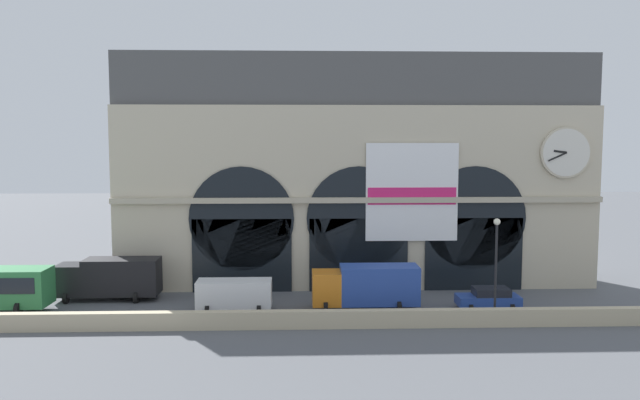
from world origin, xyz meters
TOP-DOWN VIEW (x-y plane):
  - ground_plane at (0.00, 0.00)m, footprint 200.00×200.00m
  - quay_parapet_wall at (0.00, -4.86)m, footprint 90.00×0.70m
  - station_building at (0.03, 7.54)m, footprint 38.68×5.48m
  - box_truck_west at (-18.89, 2.84)m, footprint 7.50×2.91m
  - van_midwest at (-9.27, -0.69)m, footprint 5.20×2.48m
  - box_truck_center at (0.05, -0.49)m, footprint 7.50×2.91m
  - car_mideast at (8.72, -0.81)m, footprint 4.40×2.22m
  - street_lamp_quayside at (8.10, -4.06)m, footprint 0.44×0.44m

SIDE VIEW (x-z plane):
  - ground_plane at x=0.00m, z-range 0.00..0.00m
  - quay_parapet_wall at x=0.00m, z-range 0.00..1.14m
  - car_mideast at x=8.72m, z-range 0.03..1.58m
  - van_midwest at x=-9.27m, z-range 0.15..2.35m
  - box_truck_west at x=-18.89m, z-range 0.14..3.26m
  - box_truck_center at x=0.05m, z-range 0.14..3.26m
  - street_lamp_quayside at x=8.10m, z-range 0.96..7.86m
  - station_building at x=0.03m, z-range -0.29..18.60m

